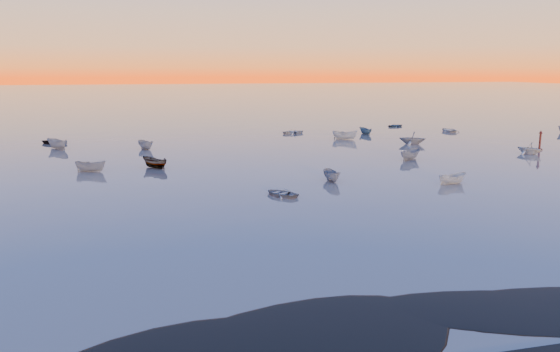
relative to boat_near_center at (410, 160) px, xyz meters
name	(u,v)px	position (x,y,z in m)	size (l,w,h in m)	color
ground	(217,121)	(-16.50, 58.53, 0.00)	(600.00, 600.00, 0.00)	#685F57
mud_lobes	(522,324)	(-16.50, -42.47, 0.01)	(140.00, 6.00, 0.07)	black
moored_fleet	(263,151)	(-16.50, 11.53, 0.00)	(124.00, 58.00, 1.20)	beige
boat_near_center	(410,160)	(0.00, 0.00, 0.00)	(3.83, 1.62, 1.33)	gray
boat_near_right	(529,154)	(17.81, 0.31, 0.00)	(3.53, 1.59, 1.24)	beige
channel_marker	(540,142)	(21.62, 3.03, 1.14)	(0.81, 0.81, 2.89)	#41130E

